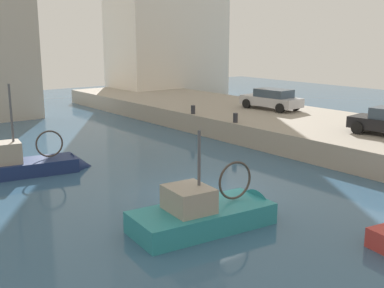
{
  "coord_description": "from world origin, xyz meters",
  "views": [
    {
      "loc": [
        -11.46,
        -14.16,
        6.14
      ],
      "look_at": [
        1.88,
        3.06,
        1.2
      ],
      "focal_mm": 44.94,
      "sensor_mm": 36.0,
      "label": 1
    }
  ],
  "objects": [
    {
      "name": "quay_wall",
      "position": [
        11.5,
        0.0,
        0.6
      ],
      "size": [
        9.0,
        56.0,
        1.2
      ],
      "primitive_type": "cube",
      "color": "#9E9384",
      "rests_on": "ground"
    },
    {
      "name": "water_surface",
      "position": [
        0.0,
        0.0,
        0.0
      ],
      "size": [
        80.0,
        80.0,
        0.0
      ],
      "primitive_type": "plane",
      "color": "#335675",
      "rests_on": "ground"
    },
    {
      "name": "fishing_boat_navy",
      "position": [
        -4.58,
        6.94,
        0.15
      ],
      "size": [
        6.05,
        2.55,
        4.83
      ],
      "color": "navy",
      "rests_on": "ground"
    },
    {
      "name": "mooring_bollard_north",
      "position": [
        7.35,
        10.0,
        1.48
      ],
      "size": [
        0.28,
        0.28,
        0.55
      ],
      "primitive_type": "cylinder",
      "color": "#2D2D33",
      "rests_on": "quay_wall"
    },
    {
      "name": "fishing_boat_teal",
      "position": [
        -1.82,
        -2.8,
        0.13
      ],
      "size": [
        5.63,
        2.65,
        4.17
      ],
      "color": "teal",
      "rests_on": "ground"
    },
    {
      "name": "parked_car_silver",
      "position": [
        12.73,
        8.2,
        1.92
      ],
      "size": [
        2.17,
        4.37,
        1.4
      ],
      "color": "#B7B7BC",
      "rests_on": "quay_wall"
    },
    {
      "name": "mooring_bollard_mid",
      "position": [
        7.35,
        6.0,
        1.48
      ],
      "size": [
        0.28,
        0.28,
        0.55
      ],
      "primitive_type": "cylinder",
      "color": "#2D2D33",
      "rests_on": "quay_wall"
    }
  ]
}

